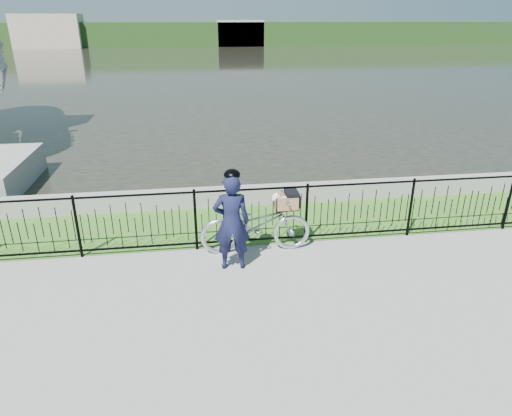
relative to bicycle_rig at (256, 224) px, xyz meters
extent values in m
plane|color=gray|center=(-0.05, -1.40, -0.52)|extent=(120.00, 120.00, 0.00)
cube|color=#3C6D22|center=(-0.05, 1.20, -0.52)|extent=(60.00, 2.00, 0.01)
plane|color=#26261D|center=(-0.05, 31.60, -0.52)|extent=(120.00, 120.00, 0.00)
cube|color=gray|center=(-0.05, 2.20, -0.32)|extent=(60.00, 0.30, 0.40)
cube|color=#224119|center=(-0.05, 58.60, 0.98)|extent=(120.00, 6.00, 3.00)
cube|color=#AB9D89|center=(-18.05, 56.60, 1.48)|extent=(8.00, 4.00, 4.00)
cube|color=#AB9D89|center=(5.95, 57.10, 1.08)|extent=(6.00, 3.00, 3.20)
imported|color=silver|center=(-0.01, 0.00, -0.01)|extent=(1.94, 0.68, 1.02)
cube|color=black|center=(0.53, 0.00, 0.27)|extent=(0.38, 0.18, 0.02)
cube|color=#946844|center=(0.53, 0.00, 0.28)|extent=(0.40, 0.29, 0.01)
cube|color=#946844|center=(0.53, 0.14, 0.39)|extent=(0.40, 0.02, 0.25)
cube|color=#946844|center=(0.53, -0.14, 0.39)|extent=(0.40, 0.02, 0.25)
cube|color=#946844|center=(0.72, 0.00, 0.39)|extent=(0.01, 0.29, 0.25)
cube|color=#946844|center=(0.33, 0.00, 0.39)|extent=(0.02, 0.29, 0.25)
cube|color=black|center=(0.62, 0.00, 0.55)|extent=(0.22, 0.30, 0.06)
cube|color=black|center=(0.74, 0.00, 0.42)|extent=(0.02, 0.30, 0.20)
ellipsoid|color=silver|center=(0.51, 0.00, 0.40)|extent=(0.31, 0.22, 0.20)
sphere|color=silver|center=(0.35, -0.02, 0.50)|extent=(0.15, 0.15, 0.15)
sphere|color=silver|center=(0.30, -0.04, 0.47)|extent=(0.07, 0.07, 0.07)
sphere|color=black|center=(0.27, -0.05, 0.47)|extent=(0.02, 0.02, 0.02)
cone|color=olive|center=(0.35, 0.04, 0.56)|extent=(0.06, 0.08, 0.08)
cone|color=olive|center=(0.37, -0.06, 0.56)|extent=(0.06, 0.08, 0.08)
imported|color=black|center=(-0.48, -0.51, 0.30)|extent=(0.61, 0.42, 1.64)
ellipsoid|color=black|center=(-0.48, -0.51, 1.10)|extent=(0.26, 0.29, 0.18)
camera|label=1|loc=(-1.02, -7.17, 3.39)|focal=32.00mm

